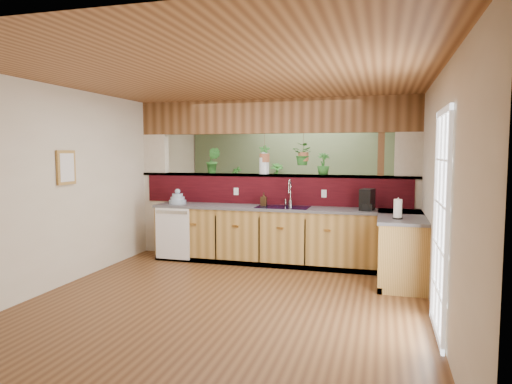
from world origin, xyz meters
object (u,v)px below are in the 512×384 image
(coffee_maker, at_px, (367,200))
(glass_jar, at_px, (264,163))
(faucet, at_px, (290,192))
(dish_stack, at_px, (178,199))
(paper_towel, at_px, (398,209))
(soap_dispenser, at_px, (264,199))
(shelving_console, at_px, (256,212))

(coffee_maker, height_order, glass_jar, glass_jar)
(faucet, distance_m, glass_jar, 0.68)
(dish_stack, relative_size, paper_towel, 1.05)
(dish_stack, height_order, soap_dispenser, dish_stack)
(paper_towel, relative_size, shelving_console, 0.17)
(soap_dispenser, distance_m, coffee_maker, 1.60)
(glass_jar, bearing_deg, soap_dispenser, -76.59)
(faucet, bearing_deg, paper_towel, -31.27)
(coffee_maker, relative_size, paper_towel, 1.16)
(paper_towel, bearing_deg, soap_dispenser, 155.85)
(faucet, distance_m, soap_dispenser, 0.43)
(dish_stack, height_order, glass_jar, glass_jar)
(faucet, xyz_separation_m, coffee_maker, (1.19, -0.20, -0.08))
(faucet, relative_size, soap_dispenser, 2.02)
(glass_jar, height_order, shelving_console, glass_jar)
(soap_dispenser, height_order, coffee_maker, coffee_maker)
(glass_jar, xyz_separation_m, shelving_console, (-0.68, 1.90, -1.07))
(dish_stack, bearing_deg, faucet, 5.53)
(dish_stack, height_order, shelving_console, dish_stack)
(dish_stack, xyz_separation_m, shelving_console, (0.70, 2.29, -0.48))
(soap_dispenser, distance_m, glass_jar, 0.64)
(dish_stack, distance_m, shelving_console, 2.44)
(coffee_maker, height_order, shelving_console, coffee_maker)
(soap_dispenser, bearing_deg, coffee_maker, -4.64)
(paper_towel, height_order, glass_jar, glass_jar)
(faucet, relative_size, coffee_maker, 1.34)
(glass_jar, bearing_deg, dish_stack, -164.00)
(faucet, relative_size, paper_towel, 1.56)
(paper_towel, xyz_separation_m, shelving_console, (-2.75, 3.09, -0.52))
(faucet, relative_size, dish_stack, 1.49)
(coffee_maker, bearing_deg, shelving_console, 149.97)
(dish_stack, relative_size, soap_dispenser, 1.35)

